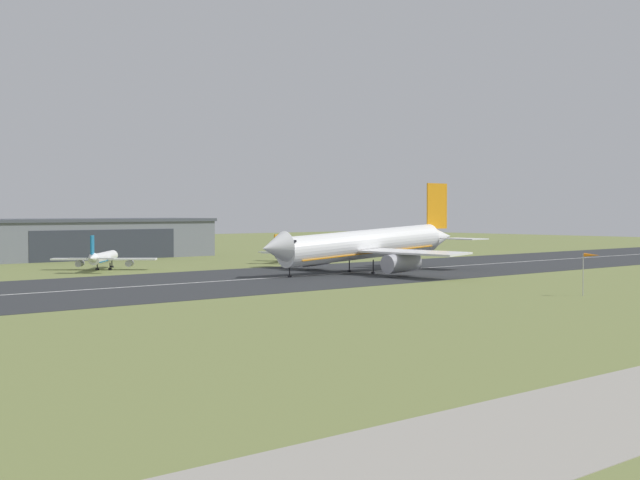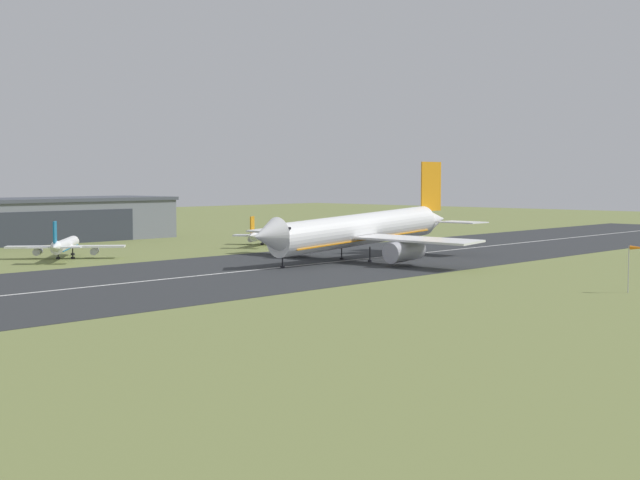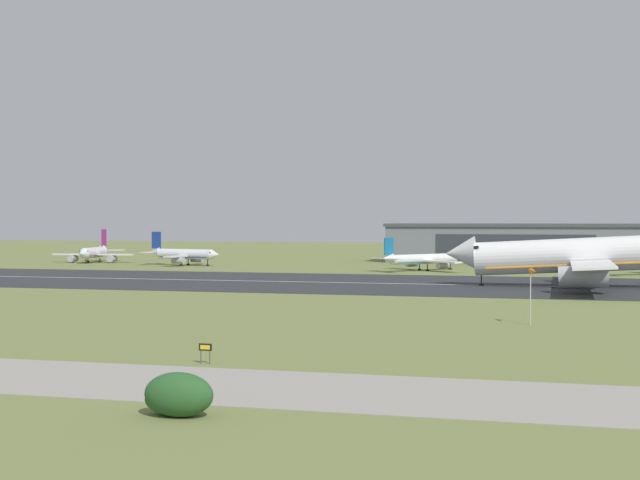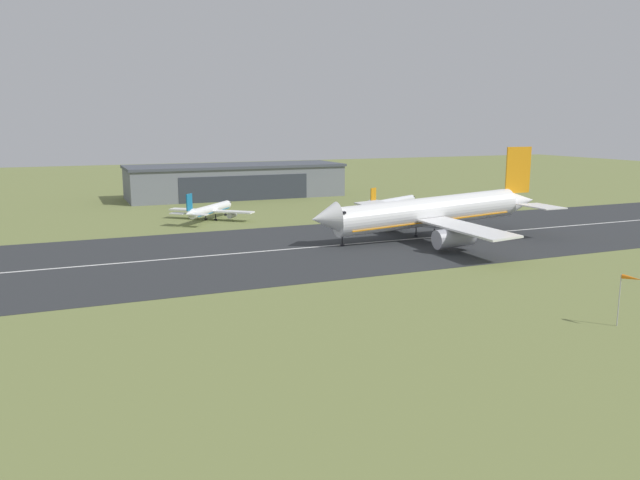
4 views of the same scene
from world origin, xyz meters
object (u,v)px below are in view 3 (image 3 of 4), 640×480
(airplane_landing, at_px, (596,256))
(windsock_pole, at_px, (533,275))
(airplane_parked_far_east, at_px, (184,254))
(shrub_clump, at_px, (177,396))
(airplane_parked_west, at_px, (94,253))
(airplane_parked_centre, at_px, (423,259))
(runway_sign, at_px, (205,349))

(airplane_landing, relative_size, windsock_pole, 8.38)
(airplane_parked_far_east, xyz_separation_m, shrub_clump, (73.36, -173.87, -1.76))
(airplane_landing, bearing_deg, airplane_parked_west, 155.15)
(airplane_parked_centre, relative_size, windsock_pole, 3.35)
(airplane_landing, height_order, airplane_parked_far_east, airplane_landing)
(airplane_landing, height_order, runway_sign, airplane_landing)
(shrub_clump, height_order, windsock_pole, windsock_pole)
(windsock_pole, bearing_deg, airplane_parked_west, 135.21)
(airplane_parked_far_east, height_order, runway_sign, airplane_parked_far_east)
(airplane_parked_centre, bearing_deg, airplane_parked_west, 170.04)
(windsock_pole, bearing_deg, airplane_parked_centre, 104.47)
(airplane_parked_centre, bearing_deg, airplane_parked_far_east, 172.68)
(airplane_parked_centre, distance_m, shrub_clump, 165.38)
(shrub_clump, bearing_deg, airplane_parked_far_east, 112.88)
(shrub_clump, bearing_deg, airplane_parked_west, 120.03)
(windsock_pole, bearing_deg, airplane_parked_far_east, 128.98)
(shrub_clump, bearing_deg, airplane_landing, 74.74)
(airplane_parked_far_east, relative_size, shrub_clump, 4.79)
(shrub_clump, bearing_deg, runway_sign, 106.65)
(airplane_parked_centre, bearing_deg, shrub_clump, -87.83)
(runway_sign, bearing_deg, airplane_landing, 68.71)
(airplane_landing, relative_size, airplane_parked_centre, 2.50)
(airplane_parked_far_east, xyz_separation_m, windsock_pole, (95.25, -117.71, 3.13))
(airplane_parked_west, bearing_deg, runway_sign, -58.51)
(airplane_landing, height_order, airplane_parked_centre, airplane_landing)
(airplane_parked_west, distance_m, windsock_pole, 179.64)
(runway_sign, bearing_deg, airplane_parked_far_east, 113.66)
(airplane_parked_far_east, bearing_deg, airplane_landing, -27.51)
(airplane_parked_west, relative_size, windsock_pole, 3.55)
(airplane_parked_west, bearing_deg, airplane_parked_centre, -9.96)
(shrub_clump, bearing_deg, airplane_parked_centre, 92.17)
(airplane_landing, distance_m, airplane_parked_far_east, 119.27)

